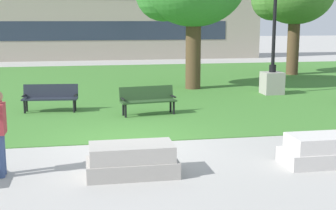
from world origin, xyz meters
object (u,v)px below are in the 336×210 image
object	(u,v)px
park_bench_near_left	(148,98)
lamp_post_left	(273,70)
park_bench_far_left	(50,96)
concrete_block_left	(132,160)
concrete_block_right	(326,150)

from	to	relation	value
park_bench_near_left	lamp_post_left	distance (m)	6.50
park_bench_far_left	lamp_post_left	xyz separation A→B (m)	(8.74, 2.17, 0.46)
concrete_block_left	lamp_post_left	distance (m)	11.34
park_bench_near_left	concrete_block_left	bearing A→B (deg)	-101.05
park_bench_far_left	park_bench_near_left	bearing A→B (deg)	-18.74
concrete_block_left	concrete_block_right	distance (m)	4.16
park_bench_near_left	lamp_post_left	world-z (taller)	lamp_post_left
concrete_block_right	park_bench_far_left	bearing A→B (deg)	131.55
concrete_block_right	lamp_post_left	xyz separation A→B (m)	(2.60, 9.10, 0.69)
park_bench_near_left	park_bench_far_left	xyz separation A→B (m)	(-3.12, 1.06, 0.00)
concrete_block_left	park_bench_far_left	world-z (taller)	park_bench_far_left
concrete_block_left	park_bench_near_left	xyz separation A→B (m)	(1.14, 5.85, 0.23)
concrete_block_left	park_bench_far_left	size ratio (longest dim) A/B	0.98
park_bench_near_left	park_bench_far_left	bearing A→B (deg)	161.26
park_bench_far_left	concrete_block_right	bearing A→B (deg)	-48.45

